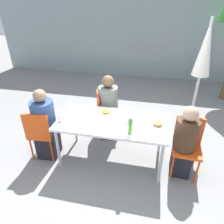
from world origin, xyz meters
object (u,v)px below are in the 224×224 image
Objects in this scene: person_left at (45,127)px; chair_far at (104,111)px; closed_umbrella at (203,60)px; person_far at (108,109)px; bottle at (130,126)px; chair_right at (187,142)px; drinking_cup at (61,118)px; chair_left at (41,131)px; person_right at (184,144)px; salad_bowl at (130,119)px.

person_left is 1.36× the size of chair_far.
person_far is at bearing -174.79° from closed_umbrella.
closed_umbrella is at bearing 15.65° from person_left.
person_left is 1.42m from bottle.
chair_right reaches higher than drinking_cup.
drinking_cup is (-1.88, -0.19, 0.28)m from chair_right.
chair_right is at bearing -0.36° from chair_left.
chair_left is at bearing -157.49° from closed_umbrella.
closed_umbrella is at bearing 17.06° from chair_left.
chair_right is at bearing -122.06° from person_right.
closed_umbrella reaches higher than person_right.
person_far is 1.11m from bottle.
person_far is at bearing 57.60° from drinking_cup.
person_left reaches higher than chair_left.
person_left is (0.04, 0.08, 0.04)m from chair_left.
person_far is (-1.34, 0.65, 0.05)m from chair_right.
person_left is 1.06× the size of person_right.
drinking_cup is (-0.44, -0.86, 0.28)m from chair_far.
person_right reaches higher than chair_left.
person_left is at bearing 167.67° from drinking_cup.
chair_far is (-1.43, 0.68, 0.00)m from chair_right.
person_far reaches higher than person_right.
person_left is at bearing 173.03° from bottle.
chair_left is 1.19m from chair_far.
bottle reaches higher than salad_bowl.
drinking_cup is (-1.06, 0.10, -0.07)m from bottle.
salad_bowl is (1.38, 0.23, 0.26)m from chair_left.
person_far is at bearing 38.00° from chair_left.
bottle is at bearing -8.85° from chair_left.
bottle is (0.52, -0.94, 0.30)m from person_far.
person_left is at bearing -173.74° from salad_bowl.
chair_right is 0.72× the size of person_far.
closed_umbrella reaches higher than bottle.
chair_left is 0.46m from drinking_cup.
chair_far is 0.41× the size of closed_umbrella.
salad_bowl is at bearing -142.96° from closed_umbrella.
chair_left is 9.27× the size of drinking_cup.
drinking_cup is at bearing -44.98° from chair_far.
chair_right is 9.27× the size of drinking_cup.
salad_bowl is (-0.81, 0.11, 0.24)m from person_right.
salad_bowl is (-0.04, 0.32, -0.09)m from bottle.
bottle reaches higher than drinking_cup.
chair_right is at bearing 46.18° from person_far.
chair_left is at bearing -170.50° from salad_bowl.
bottle reaches higher than chair_left.
person_right is 11.94× the size of drinking_cup.
drinking_cup is (-1.82, -0.11, 0.26)m from person_right.
person_far reaches higher than chair_left.
chair_left is 3.52× the size of bottle.
salad_bowl is (1.34, 0.15, 0.22)m from person_left.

